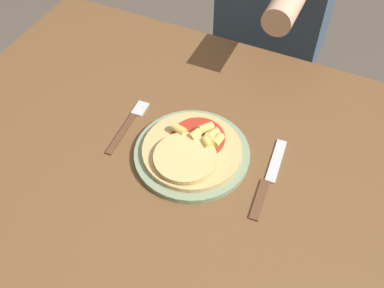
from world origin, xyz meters
TOP-DOWN VIEW (x-y plane):
  - dining_table at (0.00, 0.00)m, footprint 1.23×0.89m
  - plate at (0.01, 0.02)m, footprint 0.25×0.25m
  - pizza at (0.01, 0.02)m, footprint 0.22×0.22m
  - fork at (-0.17, 0.05)m, footprint 0.03×0.18m
  - knife at (0.18, 0.03)m, footprint 0.03×0.22m

SIDE VIEW (x-z plane):
  - dining_table at x=0.00m, z-range 0.26..0.98m
  - fork at x=-0.17m, z-range 0.72..0.73m
  - knife at x=0.18m, z-range 0.72..0.73m
  - plate at x=0.01m, z-range 0.72..0.73m
  - pizza at x=0.01m, z-range 0.73..0.76m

